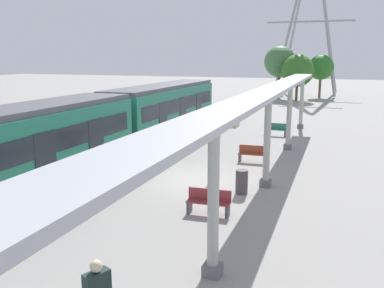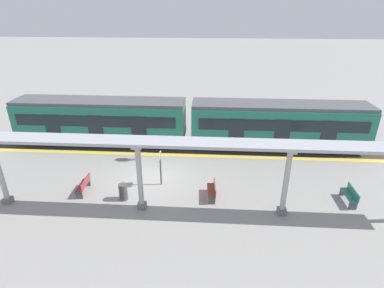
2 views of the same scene
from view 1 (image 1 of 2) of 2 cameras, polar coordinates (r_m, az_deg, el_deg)
The scene contains 20 objects.
ground_plane at distance 18.06m, azimuth 0.35°, elevation -4.90°, with size 176.00×176.00×0.00m, color gray.
tactile_edge_strip at distance 19.38m, azimuth -8.98°, elevation -3.85°, with size 0.48×38.68×0.01m, color yellow.
trackbed at distance 20.31m, azimuth -13.55°, elevation -3.31°, with size 3.20×50.68×0.01m, color #38332D.
train_near_carriage at distance 16.17m, azimuth -23.29°, elevation -1.21°, with size 2.65×12.89×3.48m.
train_far_carriage at distance 27.40m, azimuth -3.83°, elevation 4.83°, with size 2.65×12.89×3.48m.
canopy_pillar_second at distance 9.77m, azimuth 2.97°, elevation -7.83°, with size 1.10×0.44×3.84m.
canopy_pillar_third at distance 16.83m, azimuth 10.42°, elevation 0.49°, with size 1.10×0.44×3.84m.
canopy_pillar_fourth at distance 24.05m, azimuth 13.37°, elevation 3.80°, with size 1.10×0.44×3.84m.
canopy_pillar_fifth at distance 31.68m, azimuth 15.02°, elevation 5.64°, with size 1.10×0.44×3.84m.
canopy_beam at distance 16.52m, azimuth 10.66°, elevation 7.19°, with size 1.20×31.08×0.16m, color #A8AAB2.
bench_near_end at distance 14.07m, azimuth 2.36°, elevation -8.00°, with size 1.52×0.52×0.86m.
bench_far_end at distance 20.99m, azimuth 8.54°, elevation -1.36°, with size 1.52×0.51×0.86m.
bench_extra_slot at distance 28.30m, azimuth 11.55°, elevation 2.00°, with size 1.51×0.46×0.86m.
trash_bin at distance 16.19m, azimuth 6.93°, elevation -5.24°, with size 0.48×0.48×0.96m, color #4B4447.
platform_info_sign at distance 18.12m, azimuth 3.14°, elevation -0.51°, with size 0.56×0.10×2.20m.
passenger_waiting_near_edge at distance 17.50m, azimuth -8.72°, elevation -1.93°, with size 0.54×0.46×1.73m.
electricity_pylon at distance 61.36m, azimuth 16.14°, elevation 17.20°, with size 11.78×8.38×22.12m.
tree_left_background at distance 54.12m, azimuth 12.13°, elevation 11.13°, with size 3.94×3.94×6.62m.
tree_right_background at distance 56.51m, azimuth 17.52°, elevation 10.13°, with size 3.23×3.23×5.53m.
tree_centre_background at distance 51.71m, azimuth 14.49°, elevation 9.85°, with size 3.89×3.89×5.56m.
Camera 1 is at (5.76, -16.29, 5.27)m, focal length 38.32 mm.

